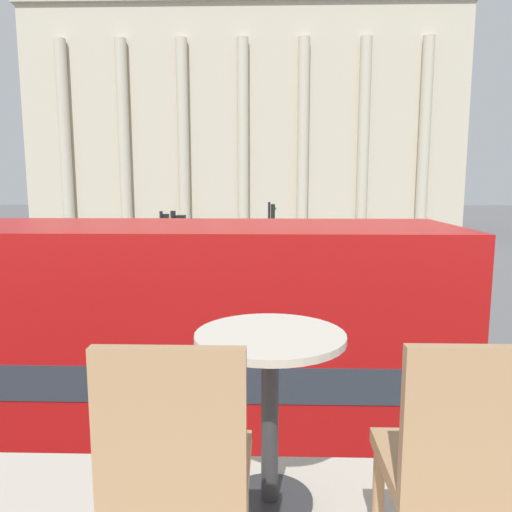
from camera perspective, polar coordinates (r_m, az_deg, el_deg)
name	(u,v)px	position (r m, az deg, el deg)	size (l,w,h in m)	color
double_decker_bus	(68,354)	(7.79, -20.72, -10.48)	(10.84, 2.63, 4.22)	black
cafe_dining_table	(270,380)	(2.06, 1.61, -14.01)	(0.60, 0.60, 0.73)	#2D2D30
cafe_chair_0	(179,467)	(1.56, -8.83, -22.73)	(0.40, 0.40, 0.91)	#A87F56
cafe_chair_1	(459,466)	(1.66, 22.17, -21.30)	(0.40, 0.40, 0.91)	#A87F56
plaza_building_left	(247,131)	(47.98, -1.01, 14.12)	(35.91, 15.88, 18.94)	beige
traffic_light_near	(177,273)	(11.82, -8.96, -1.92)	(0.42, 0.24, 4.14)	black
traffic_light_mid	(164,246)	(18.83, -10.47, 1.15)	(0.42, 0.24, 3.72)	black
traffic_light_far	(271,229)	(24.26, 1.68, 3.06)	(0.42, 0.24, 3.82)	black
car_maroon	(150,245)	(33.28, -12.01, 1.27)	(4.20, 1.93, 1.35)	black
car_silver	(50,290)	(20.69, -22.52, -3.58)	(4.20, 1.93, 1.35)	black
pedestrian_yellow	(325,248)	(28.88, 7.86, 0.86)	(0.32, 0.32, 1.71)	#282B33
pedestrian_olive	(138,246)	(30.53, -13.30, 1.07)	(0.32, 0.32, 1.67)	#282B33
pedestrian_white	(45,294)	(18.49, -22.96, -4.04)	(0.32, 0.32, 1.74)	#282B33
pedestrian_blue	(425,319)	(14.69, 18.77, -6.88)	(0.32, 0.32, 1.77)	#282B33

